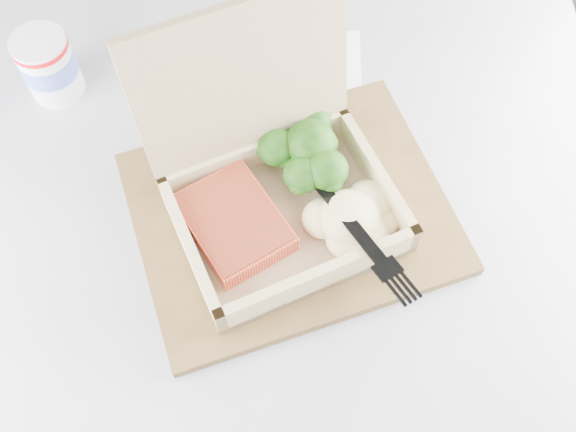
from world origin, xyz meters
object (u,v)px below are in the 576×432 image
object	(u,v)px
serving_tray	(291,212)
cafe_table	(262,326)
paper_cup	(48,64)
takeout_container	(272,174)

from	to	relation	value
serving_tray	cafe_table	bearing A→B (deg)	-139.12
cafe_table	paper_cup	xyz separation A→B (m)	(-0.16, 0.29, 0.23)
cafe_table	paper_cup	bearing A→B (deg)	118.07
serving_tray	paper_cup	xyz separation A→B (m)	(-0.21, 0.25, 0.04)
cafe_table	serving_tray	distance (m)	0.21
cafe_table	serving_tray	xyz separation A→B (m)	(0.05, 0.05, 0.19)
takeout_container	cafe_table	bearing A→B (deg)	-128.07
serving_tray	takeout_container	xyz separation A→B (m)	(-0.01, 0.02, 0.06)
serving_tray	paper_cup	world-z (taller)	paper_cup
cafe_table	takeout_container	world-z (taller)	takeout_container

